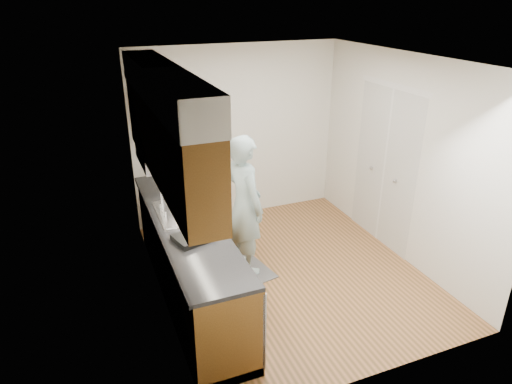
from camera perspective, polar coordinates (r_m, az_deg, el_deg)
floor at (r=5.62m, az=4.03°, el=-9.94°), size 3.50×3.50×0.00m
ceiling at (r=4.73m, az=4.93°, el=16.20°), size 3.50×3.50×0.00m
wall_left at (r=4.62m, az=-12.52°, el=-0.64°), size 0.02×3.50×2.50m
wall_right at (r=5.83m, az=17.83°, el=3.92°), size 0.02×3.50×2.50m
wall_back at (r=6.57m, az=-2.32°, el=7.23°), size 3.00×0.02×2.50m
counter at (r=5.02m, az=-8.36°, el=-8.06°), size 0.64×2.80×1.30m
upper_cabinets at (r=4.46m, az=-11.27°, el=8.14°), size 0.47×2.80×1.21m
closet_door at (r=6.11m, az=15.75°, el=2.84°), size 0.02×1.22×2.05m
floor_mat at (r=5.68m, az=-1.33°, el=-9.43°), size 0.60×0.85×0.01m
person at (r=5.21m, az=-1.43°, el=-0.54°), size 0.57×0.75×1.91m
soap_bottle_a at (r=5.42m, az=-10.72°, el=1.25°), size 0.13×0.13×0.28m
soap_bottle_b at (r=5.45m, az=-9.43°, el=1.15°), size 0.12×0.12×0.22m
steel_can at (r=5.39m, az=-9.04°, el=0.37°), size 0.09×0.09×0.12m
dish_rack at (r=4.40m, az=-7.87°, el=-5.67°), size 0.40×0.37×0.05m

